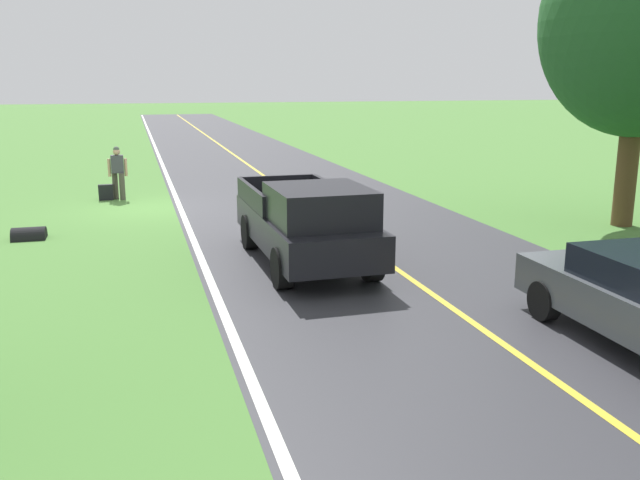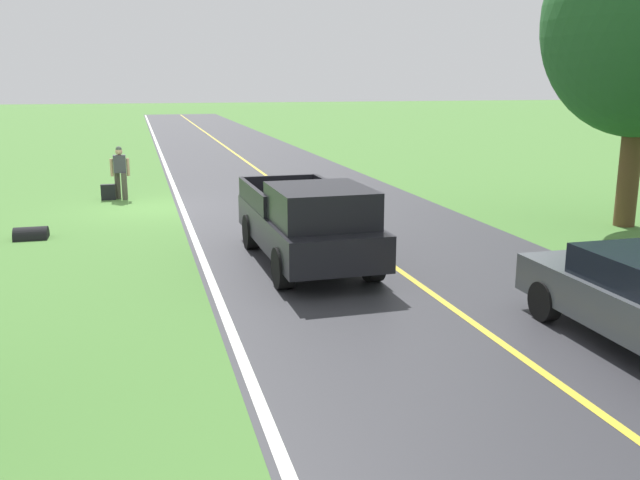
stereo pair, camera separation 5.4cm
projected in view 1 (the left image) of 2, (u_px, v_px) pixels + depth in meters
ground_plane at (153, 208)px, 21.06m from camera, size 200.00×200.00×0.00m
road_surface at (300, 201)px, 22.27m from camera, size 8.08×120.00×0.00m
lane_edge_line at (180, 207)px, 21.27m from camera, size 0.16×117.60×0.00m
lane_centre_line at (300, 201)px, 22.27m from camera, size 0.14×117.60×0.00m
hitchhiker_walking at (118, 170)px, 22.48m from camera, size 0.62×0.51×1.75m
suitcase_carried at (106, 192)px, 22.46m from camera, size 0.46×0.20×0.51m
pickup_truck_passing at (308, 221)px, 14.33m from camera, size 2.17×5.43×1.82m
drainage_culvert at (29, 239)px, 17.00m from camera, size 0.80×0.60×0.60m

